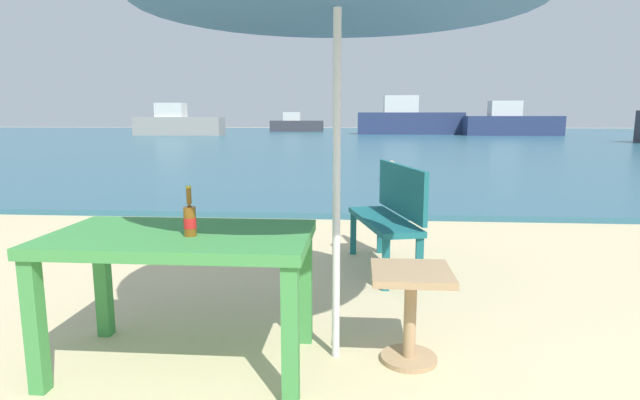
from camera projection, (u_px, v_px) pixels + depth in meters
name	position (u px, v px, depth m)	size (l,w,h in m)	color
sea_water	(363.00, 138.00, 31.37)	(120.00, 50.00, 0.08)	#2D6075
picnic_table_green	(182.00, 252.00, 2.75)	(1.40, 0.80, 0.76)	#3D8C42
beer_bottle_amber	(190.00, 218.00, 2.64)	(0.07, 0.07, 0.26)	brown
side_table_wood	(410.00, 302.00, 2.84)	(0.44, 0.44, 0.54)	tan
bench_teal_center	(391.00, 211.00, 4.55)	(0.64, 1.25, 0.95)	#196066
swimmer_person	(391.00, 173.00, 10.28)	(0.34, 0.34, 0.41)	tan
boat_cargo_ship	(408.00, 120.00, 36.67)	(7.55, 2.06, 2.74)	navy
boat_fishing_trawler	(178.00, 124.00, 34.70)	(5.98, 1.63, 2.17)	gray
boat_ferry	(296.00, 125.00, 42.83)	(4.44, 1.21, 1.62)	#38383F
boat_tanker	(511.00, 123.00, 34.22)	(6.32, 1.72, 2.30)	navy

